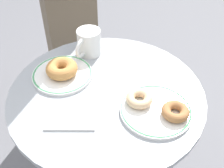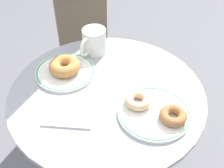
{
  "view_description": "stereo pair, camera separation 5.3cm",
  "coord_description": "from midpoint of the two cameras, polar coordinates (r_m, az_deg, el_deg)",
  "views": [
    {
      "loc": [
        0.27,
        -0.59,
        1.37
      ],
      "look_at": [
        0.02,
        -0.0,
        0.8
      ],
      "focal_mm": 44.98,
      "sensor_mm": 36.0,
      "label": 1
    },
    {
      "loc": [
        0.32,
        -0.56,
        1.37
      ],
      "look_at": [
        0.02,
        -0.0,
        0.8
      ],
      "focal_mm": 44.98,
      "sensor_mm": 36.0,
      "label": 2
    }
  ],
  "objects": [
    {
      "name": "donut_glazed",
      "position": [
        0.84,
        3.75,
        -3.05
      ],
      "size": [
        0.11,
        0.11,
        0.03
      ],
      "primitive_type": "torus",
      "rotation": [
        0.0,
        0.0,
        3.84
      ],
      "color": "#E0B789",
      "rests_on": "plate_right"
    },
    {
      "name": "cafe_table",
      "position": [
        1.09,
        -2.37,
        -11.66
      ],
      "size": [
        0.63,
        0.63,
        0.75
      ],
      "color": "#999EA3",
      "rests_on": "ground"
    },
    {
      "name": "donut_cinnamon",
      "position": [
        0.81,
        10.96,
        -5.57
      ],
      "size": [
        0.09,
        0.09,
        0.03
      ],
      "primitive_type": "torus",
      "rotation": [
        0.0,
        0.0,
        3.34
      ],
      "color": "#A36B3D",
      "rests_on": "plate_right"
    },
    {
      "name": "coffee_mug",
      "position": [
        1.03,
        -6.27,
        8.34
      ],
      "size": [
        0.09,
        0.13,
        0.1
      ],
      "color": "white",
      "rests_on": "cafe_table"
    },
    {
      "name": "paper_napkin",
      "position": [
        0.83,
        -10.15,
        -6.61
      ],
      "size": [
        0.17,
        0.15,
        0.01
      ],
      "primitive_type": "cube",
      "rotation": [
        0.0,
        0.0,
        0.4
      ],
      "color": "white",
      "rests_on": "cafe_table"
    },
    {
      "name": "plate_right",
      "position": [
        0.84,
        7.09,
        -5.36
      ],
      "size": [
        0.21,
        0.21,
        0.01
      ],
      "color": "white",
      "rests_on": "cafe_table"
    },
    {
      "name": "plate_left",
      "position": [
        0.97,
        -11.58,
        1.92
      ],
      "size": [
        0.2,
        0.2,
        0.01
      ],
      "color": "white",
      "rests_on": "cafe_table"
    },
    {
      "name": "donut_old_fashioned",
      "position": [
        0.95,
        -11.76,
        3.04
      ],
      "size": [
        0.12,
        0.12,
        0.04
      ],
      "primitive_type": "torus",
      "rotation": [
        0.0,
        0.0,
        1.44
      ],
      "color": "#BC7F42",
      "rests_on": "plate_left"
    }
  ]
}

